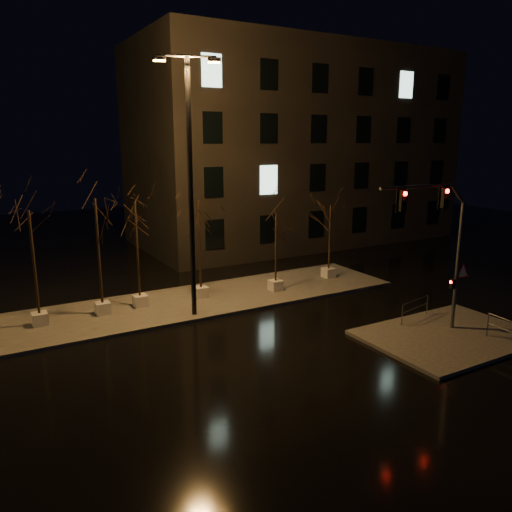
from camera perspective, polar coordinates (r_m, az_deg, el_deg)
ground at (r=20.55m, az=-0.45°, el=-10.02°), size 90.00×90.00×0.00m
median at (r=25.59m, az=-7.07°, el=-5.20°), size 22.00×5.00×0.15m
sidewalk_corner at (r=22.65m, az=21.17°, el=-8.49°), size 7.00×5.00×0.15m
building at (r=41.59m, az=4.32°, el=12.30°), size 25.00×12.00×15.00m
tree_0 at (r=23.08m, az=-24.30°, el=2.03°), size 1.80×1.80×5.20m
tree_1 at (r=23.55m, az=-17.75°, el=3.40°), size 1.80×1.80×5.54m
tree_2 at (r=24.21m, az=-13.56°, el=3.42°), size 1.80×1.80×5.26m
tree_3 at (r=25.11m, az=-6.53°, el=3.86°), size 1.80×1.80×5.16m
tree_4 at (r=26.31m, az=2.30°, el=2.72°), size 1.80×1.80×4.19m
tree_5 at (r=29.18m, az=8.49°, el=3.94°), size 1.80×1.80×4.40m
traffic_signal_mast at (r=21.65m, az=20.55°, el=2.10°), size 5.10×0.45×6.24m
streetlight_main at (r=22.28m, az=-7.53°, el=9.52°), size 2.79×1.16×11.38m
guard_rail_a at (r=23.71m, az=17.75°, el=-5.50°), size 2.12×0.49×0.93m
guard_rail_b at (r=22.21m, az=27.05°, el=-7.49°), size 0.22×2.13×1.01m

